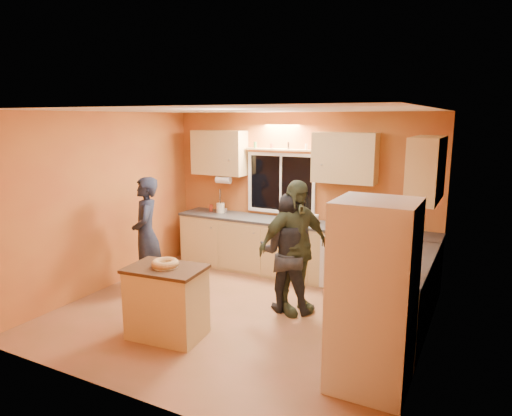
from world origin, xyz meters
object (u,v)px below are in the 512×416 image
Objects in this scene: person_left at (146,234)px; person_right at (294,247)px; person_center at (287,253)px; refrigerator at (373,296)px; island at (167,301)px.

person_left is 0.96× the size of person_right.
person_center is at bearing 59.96° from person_left.
person_right is at bearing 136.38° from refrigerator.
person_center is 0.89× the size of person_right.
island is (-2.33, -0.08, -0.47)m from refrigerator.
refrigerator is 1.03× the size of person_right.
island is 0.59× the size of person_center.
island is at bearing -177.94° from refrigerator.
person_left is (-3.55, 1.01, -0.06)m from refrigerator.
person_right is at bearing 59.03° from person_left.
island is at bearing 44.89° from person_center.
refrigerator reaches higher than person_center.
refrigerator is at bearing 127.66° from person_center.
refrigerator reaches higher than island.
person_left reaches higher than island.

